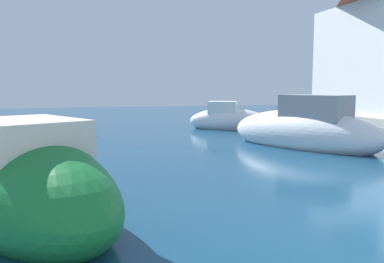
{
  "coord_description": "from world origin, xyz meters",
  "views": [
    {
      "loc": [
        -5.63,
        -5.02,
        2.22
      ],
      "look_at": [
        -1.27,
        10.38,
        0.42
      ],
      "focal_mm": 37.23,
      "sensor_mm": 36.0,
      "label": 1
    }
  ],
  "objects_px": {
    "moored_boat_4": "(17,184)",
    "moored_boat_5": "(60,130)",
    "moored_boat_3": "(304,131)",
    "moored_boat_0": "(228,120)"
  },
  "relations": [
    {
      "from": "moored_boat_3",
      "to": "moored_boat_4",
      "type": "xyz_separation_m",
      "value": [
        -9.03,
        -5.86,
        -0.01
      ]
    },
    {
      "from": "moored_boat_0",
      "to": "moored_boat_5",
      "type": "bearing_deg",
      "value": -145.82
    },
    {
      "from": "moored_boat_0",
      "to": "moored_boat_3",
      "type": "bearing_deg",
      "value": -59.49
    },
    {
      "from": "moored_boat_3",
      "to": "moored_boat_5",
      "type": "height_order",
      "value": "moored_boat_3"
    },
    {
      "from": "moored_boat_3",
      "to": "moored_boat_5",
      "type": "relative_size",
      "value": 2.0
    },
    {
      "from": "moored_boat_3",
      "to": "moored_boat_5",
      "type": "bearing_deg",
      "value": 29.74
    },
    {
      "from": "moored_boat_3",
      "to": "moored_boat_4",
      "type": "bearing_deg",
      "value": 95.81
    },
    {
      "from": "moored_boat_0",
      "to": "moored_boat_5",
      "type": "xyz_separation_m",
      "value": [
        -8.49,
        -1.02,
        -0.17
      ]
    },
    {
      "from": "moored_boat_3",
      "to": "moored_boat_5",
      "type": "distance_m",
      "value": 10.59
    },
    {
      "from": "moored_boat_4",
      "to": "moored_boat_5",
      "type": "height_order",
      "value": "moored_boat_4"
    }
  ]
}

